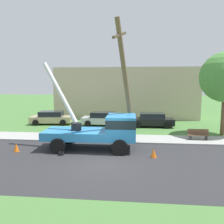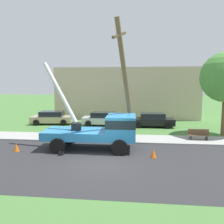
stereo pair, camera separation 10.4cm
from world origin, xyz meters
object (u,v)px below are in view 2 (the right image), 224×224
parked_sedan_silver (103,119)px  utility_truck (102,129)px  park_bench (199,135)px  leaning_utility_pole (126,84)px  traffic_cone_behind (16,147)px  parked_sedan_tan (52,118)px  traffic_cone_ahead (153,153)px  parked_sedan_black (152,120)px

parked_sedan_silver → utility_truck: bearing=-82.5°
utility_truck → park_bench: 7.81m
leaning_utility_pole → traffic_cone_behind: bearing=-165.5°
parked_sedan_tan → park_bench: (14.03, -5.81, -0.25)m
traffic_cone_ahead → parked_sedan_tan: bearing=135.0°
traffic_cone_ahead → parked_sedan_silver: bearing=114.1°
leaning_utility_pole → parked_sedan_silver: size_ratio=1.95×
utility_truck → leaning_utility_pole: leaning_utility_pole is taller
utility_truck → leaning_utility_pole: 3.46m
parked_sedan_silver → parked_sedan_black: bearing=-3.1°
parked_sedan_silver → parked_sedan_black: (5.13, -0.27, 0.00)m
utility_truck → parked_sedan_black: bearing=64.3°
utility_truck → traffic_cone_ahead: (3.35, -1.45, -1.13)m
leaning_utility_pole → traffic_cone_ahead: 4.99m
parked_sedan_tan → park_bench: size_ratio=2.85×
traffic_cone_ahead → parked_sedan_silver: size_ratio=0.13×
traffic_cone_ahead → parked_sedan_black: bearing=86.2°
parked_sedan_tan → parked_sedan_black: size_ratio=1.03×
leaning_utility_pole → traffic_cone_behind: size_ratio=15.38×
parked_sedan_tan → parked_sedan_black: 10.86m
leaning_utility_pole → traffic_cone_ahead: (1.79, -2.17, -4.13)m
traffic_cone_behind → parked_sedan_tan: parked_sedan_tan is taller
traffic_cone_behind → traffic_cone_ahead: bearing=-2.1°
leaning_utility_pole → park_bench: leaning_utility_pole is taller
parked_sedan_black → park_bench: bearing=-59.5°
leaning_utility_pole → parked_sedan_black: leaning_utility_pole is taller
traffic_cone_ahead → traffic_cone_behind: (-8.92, 0.33, 0.00)m
utility_truck → parked_sedan_silver: utility_truck is taller
traffic_cone_behind → parked_sedan_tan: 9.96m
utility_truck → parked_sedan_silver: (-1.14, 8.60, -0.70)m
traffic_cone_behind → parked_sedan_silver: (4.44, 9.72, 0.43)m
park_bench → parked_sedan_tan: bearing=157.5°
leaning_utility_pole → utility_truck: bearing=-155.2°
parked_sedan_tan → traffic_cone_ahead: bearing=-45.0°
utility_truck → traffic_cone_ahead: size_ratio=12.14×
traffic_cone_behind → park_bench: size_ratio=0.35×
parked_sedan_black → parked_sedan_tan: bearing=177.8°
traffic_cone_behind → parked_sedan_black: bearing=44.6°
utility_truck → park_bench: (7.18, 2.93, -0.95)m
utility_truck → traffic_cone_behind: bearing=-168.6°
traffic_cone_ahead → parked_sedan_silver: (-4.49, 10.04, 0.43)m
parked_sedan_silver → parked_sedan_black: same height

